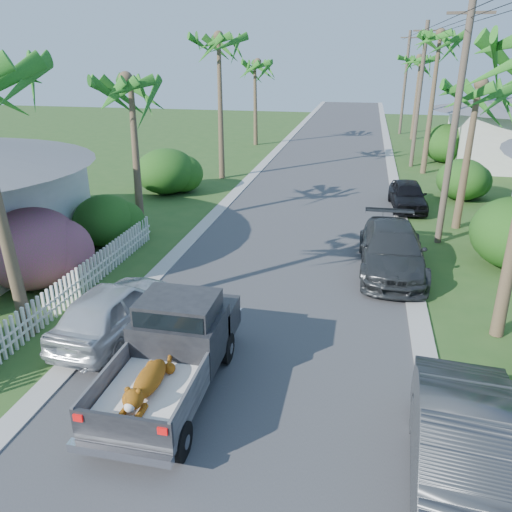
% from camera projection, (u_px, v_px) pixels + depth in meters
% --- Properties ---
extents(ground, '(120.00, 120.00, 0.00)m').
position_uv_depth(ground, '(213.00, 454.00, 9.55)').
color(ground, '#2C511E').
rests_on(ground, ground).
extents(road, '(8.00, 100.00, 0.02)m').
position_uv_depth(road, '(324.00, 172.00, 32.18)').
color(road, '#38383A').
rests_on(road, ground).
extents(curb_left, '(0.60, 100.00, 0.06)m').
position_uv_depth(curb_left, '(259.00, 168.00, 33.01)').
color(curb_left, '#A5A39E').
rests_on(curb_left, ground).
extents(curb_right, '(0.60, 100.00, 0.06)m').
position_uv_depth(curb_right, '(393.00, 175.00, 31.34)').
color(curb_right, '#A5A39E').
rests_on(curb_right, ground).
extents(pickup_truck, '(1.98, 5.12, 2.06)m').
position_uv_depth(pickup_truck, '(176.00, 344.00, 11.27)').
color(pickup_truck, black).
rests_on(pickup_truck, ground).
extents(parked_car_rn, '(2.09, 5.14, 1.66)m').
position_uv_depth(parked_car_rn, '(469.00, 462.00, 8.26)').
color(parked_car_rn, '#303335').
rests_on(parked_car_rn, ground).
extents(parked_car_rm, '(2.31, 5.40, 1.55)m').
position_uv_depth(parked_car_rm, '(392.00, 250.00, 17.30)').
color(parked_car_rm, '#2B2E30').
rests_on(parked_car_rm, ground).
extents(parked_car_rf, '(1.85, 4.06, 1.35)m').
position_uv_depth(parked_car_rf, '(408.00, 195.00, 24.35)').
color(parked_car_rf, black).
rests_on(parked_car_rf, ground).
extents(parked_car_ln, '(2.02, 4.42, 1.47)m').
position_uv_depth(parked_car_ln, '(113.00, 309.00, 13.39)').
color(parked_car_ln, silver).
rests_on(parked_car_ln, ground).
extents(palm_l_b, '(4.40, 4.40, 7.40)m').
position_uv_depth(palm_l_b, '(129.00, 80.00, 19.41)').
color(palm_l_b, brown).
rests_on(palm_l_b, ground).
extents(palm_l_c, '(4.40, 4.40, 9.20)m').
position_uv_depth(palm_l_c, '(219.00, 38.00, 27.65)').
color(palm_l_c, brown).
rests_on(palm_l_c, ground).
extents(palm_l_d, '(4.40, 4.40, 7.70)m').
position_uv_depth(palm_l_d, '(255.00, 62.00, 39.16)').
color(palm_l_d, brown).
rests_on(palm_l_d, ground).
extents(palm_r_b, '(4.40, 4.40, 7.20)m').
position_uv_depth(palm_r_b, '(479.00, 85.00, 19.60)').
color(palm_r_b, brown).
rests_on(palm_r_b, ground).
extents(palm_r_c, '(4.40, 4.40, 9.40)m').
position_uv_depth(palm_r_c, '(441.00, 35.00, 28.83)').
color(palm_r_c, brown).
rests_on(palm_r_c, ground).
extents(palm_r_d, '(4.40, 4.40, 8.00)m').
position_uv_depth(palm_r_d, '(421.00, 58.00, 41.96)').
color(palm_r_d, brown).
rests_on(palm_r_d, ground).
extents(shrub_l_b, '(3.00, 3.30, 2.60)m').
position_uv_depth(shrub_l_b, '(32.00, 248.00, 16.00)').
color(shrub_l_b, '#BF1B78').
rests_on(shrub_l_b, ground).
extents(shrub_l_c, '(2.40, 2.64, 2.00)m').
position_uv_depth(shrub_l_c, '(105.00, 220.00, 19.66)').
color(shrub_l_c, '#1E4A15').
rests_on(shrub_l_c, ground).
extents(shrub_l_d, '(3.20, 3.52, 2.40)m').
position_uv_depth(shrub_l_d, '(166.00, 171.00, 26.95)').
color(shrub_l_d, '#1E4A15').
rests_on(shrub_l_d, ground).
extents(shrub_r_c, '(2.60, 2.86, 2.10)m').
position_uv_depth(shrub_r_c, '(462.00, 179.00, 25.81)').
color(shrub_r_c, '#1E4A15').
rests_on(shrub_r_c, ground).
extents(shrub_r_d, '(3.20, 3.52, 2.60)m').
position_uv_depth(shrub_r_d, '(447.00, 143.00, 34.67)').
color(shrub_r_d, '#1E4A15').
rests_on(shrub_r_d, ground).
extents(picket_fence, '(0.10, 11.00, 1.00)m').
position_uv_depth(picket_fence, '(78.00, 283.00, 15.50)').
color(picket_fence, white).
rests_on(picket_fence, ground).
extents(utility_pole_b, '(1.60, 0.26, 9.00)m').
position_uv_depth(utility_pole_b, '(454.00, 126.00, 18.50)').
color(utility_pole_b, brown).
rests_on(utility_pole_b, ground).
extents(utility_pole_c, '(1.60, 0.26, 9.00)m').
position_uv_depth(utility_pole_c, '(419.00, 95.00, 32.08)').
color(utility_pole_c, brown).
rests_on(utility_pole_c, ground).
extents(utility_pole_d, '(1.60, 0.26, 9.00)m').
position_uv_depth(utility_pole_d, '(405.00, 83.00, 45.66)').
color(utility_pole_d, brown).
rests_on(utility_pole_d, ground).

